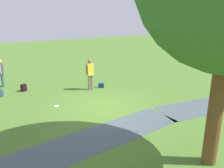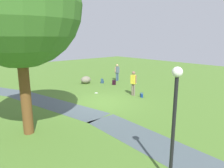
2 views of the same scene
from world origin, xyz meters
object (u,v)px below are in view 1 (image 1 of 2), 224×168
object	(u,v)px
woman_with_handbag	(90,72)
backpack_by_boulder	(0,93)
man_near_boulder	(1,71)
handbag_on_grass	(101,85)
spare_backpack_on_lawn	(24,88)
frisbee_on_grass	(56,106)

from	to	relation	value
woman_with_handbag	backpack_by_boulder	world-z (taller)	woman_with_handbag
man_near_boulder	handbag_on_grass	world-z (taller)	man_near_boulder
spare_backpack_on_lawn	frisbee_on_grass	distance (m)	3.18
woman_with_handbag	man_near_boulder	bearing A→B (deg)	-30.53
man_near_boulder	backpack_by_boulder	bearing A→B (deg)	83.30
frisbee_on_grass	backpack_by_boulder	bearing A→B (deg)	-46.65
man_near_boulder	frisbee_on_grass	xyz separation A→B (m)	(-2.23, 4.28, -0.93)
handbag_on_grass	frisbee_on_grass	distance (m)	3.46
woman_with_handbag	spare_backpack_on_lawn	world-z (taller)	woman_with_handbag
man_near_boulder	spare_backpack_on_lawn	bearing A→B (deg)	127.44
woman_with_handbag	spare_backpack_on_lawn	distance (m)	3.86
handbag_on_grass	frisbee_on_grass	world-z (taller)	handbag_on_grass
woman_with_handbag	man_near_boulder	size ratio (longest dim) A/B	1.10
woman_with_handbag	frisbee_on_grass	size ratio (longest dim) A/B	7.89
man_near_boulder	backpack_by_boulder	world-z (taller)	man_near_boulder
handbag_on_grass	backpack_by_boulder	xyz separation A→B (m)	(5.45, -0.88, 0.05)
backpack_by_boulder	frisbee_on_grass	xyz separation A→B (m)	(-2.43, 2.58, -0.18)
backpack_by_boulder	spare_backpack_on_lawn	size ratio (longest dim) A/B	1.00
woman_with_handbag	backpack_by_boulder	bearing A→B (deg)	-11.71
handbag_on_grass	backpack_by_boulder	world-z (taller)	backpack_by_boulder
handbag_on_grass	backpack_by_boulder	size ratio (longest dim) A/B	0.93
backpack_by_boulder	frisbee_on_grass	size ratio (longest dim) A/B	1.77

